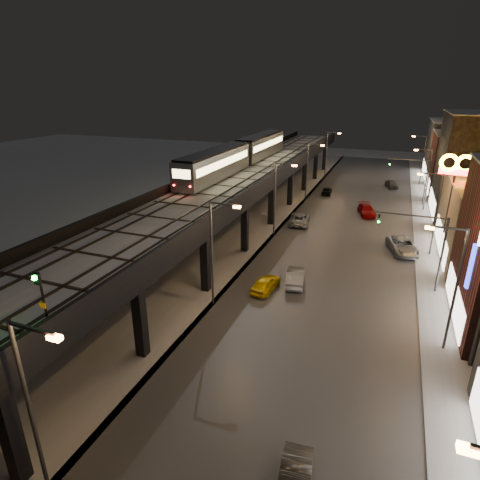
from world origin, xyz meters
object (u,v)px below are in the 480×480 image
(car_mid_silver, at_px, (299,219))
(car_far_white, at_px, (327,191))
(car_onc_dark, at_px, (403,246))
(subway_train, at_px, (241,153))
(car_taxi, at_px, (266,284))
(car_onc_red, at_px, (392,185))
(car_near_white, at_px, (295,277))
(car_onc_white, at_px, (367,211))
(rail_signal, at_px, (40,290))

(car_mid_silver, height_order, car_far_white, car_mid_silver)
(car_onc_dark, bearing_deg, subway_train, 141.58)
(car_taxi, height_order, car_onc_red, car_taxi)
(car_near_white, distance_m, car_onc_red, 43.93)
(car_mid_silver, xyz_separation_m, car_onc_white, (8.05, 7.24, -0.03))
(car_far_white, bearing_deg, car_taxi, 88.36)
(car_onc_white, bearing_deg, car_taxi, -119.90)
(rail_signal, distance_m, car_onc_white, 47.91)
(rail_signal, height_order, car_taxi, rail_signal)
(car_onc_white, xyz_separation_m, car_onc_red, (2.86, 18.76, -0.04))
(car_taxi, relative_size, car_mid_silver, 0.75)
(car_near_white, distance_m, car_far_white, 34.55)
(subway_train, bearing_deg, car_onc_red, 47.14)
(car_onc_white, height_order, car_onc_red, car_onc_white)
(car_onc_white, bearing_deg, car_near_white, -116.28)
(car_taxi, distance_m, car_mid_silver, 19.62)
(car_far_white, distance_m, car_onc_white, 12.29)
(car_taxi, distance_m, car_onc_red, 46.53)
(car_far_white, relative_size, car_onc_dark, 0.69)
(subway_train, height_order, rail_signal, subway_train)
(car_taxi, relative_size, car_onc_red, 1.02)
(car_near_white, height_order, car_mid_silver, car_mid_silver)
(rail_signal, height_order, car_onc_red, rail_signal)
(subway_train, relative_size, car_onc_white, 7.26)
(car_onc_dark, bearing_deg, car_far_white, 102.17)
(rail_signal, xyz_separation_m, car_onc_dark, (16.28, 32.94, -7.89))
(car_taxi, bearing_deg, car_onc_white, -96.82)
(car_near_white, height_order, car_onc_white, car_near_white)
(car_mid_silver, relative_size, car_onc_white, 1.09)
(rail_signal, xyz_separation_m, car_far_white, (4.11, 55.72, -8.01))
(subway_train, xyz_separation_m, rail_signal, (6.40, -42.32, 0.33))
(subway_train, height_order, car_onc_white, subway_train)
(car_mid_silver, height_order, car_onc_red, car_mid_silver)
(car_near_white, bearing_deg, car_mid_silver, -88.58)
(car_mid_silver, bearing_deg, subway_train, -28.98)
(car_far_white, bearing_deg, car_near_white, 92.04)
(car_far_white, relative_size, car_onc_white, 0.78)
(car_onc_dark, height_order, car_onc_white, car_onc_dark)
(car_near_white, bearing_deg, subway_train, -67.93)
(car_far_white, bearing_deg, subway_train, 49.09)
(car_onc_dark, height_order, car_onc_red, car_onc_dark)
(car_taxi, bearing_deg, car_mid_silver, -78.72)
(subway_train, height_order, car_far_white, subway_train)
(car_mid_silver, bearing_deg, car_onc_dark, 148.12)
(car_onc_white, bearing_deg, car_mid_silver, -154.15)
(car_taxi, xyz_separation_m, car_far_white, (-0.73, 36.67, -0.03))
(car_onc_white, bearing_deg, car_onc_dark, -85.48)
(car_mid_silver, distance_m, car_onc_white, 10.83)
(car_mid_silver, bearing_deg, car_onc_white, -146.21)
(rail_signal, relative_size, car_onc_dark, 0.52)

